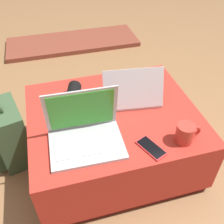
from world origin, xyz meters
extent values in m
plane|color=olive|center=(0.00, 0.00, 0.00)|extent=(14.00, 14.00, 0.00)
cube|color=maroon|center=(0.00, 0.00, 0.03)|extent=(0.89, 0.76, 0.05)
cube|color=#B22D23|center=(0.00, 0.00, 0.22)|extent=(0.93, 0.79, 0.33)
cube|color=#B7B7BC|center=(-0.19, -0.20, 0.39)|extent=(0.36, 0.27, 0.02)
cube|color=#B2B2B7|center=(-0.19, -0.21, 0.40)|extent=(0.31, 0.15, 0.00)
cube|color=#B7B7BC|center=(-0.18, -0.09, 0.52)|extent=(0.35, 0.06, 0.25)
cube|color=green|center=(-0.18, -0.10, 0.52)|extent=(0.31, 0.05, 0.22)
cube|color=silver|center=(0.13, 0.10, 0.39)|extent=(0.35, 0.26, 0.02)
cube|color=#232328|center=(0.13, 0.10, 0.40)|extent=(0.30, 0.16, 0.00)
cube|color=silver|center=(0.12, 0.02, 0.51)|extent=(0.34, 0.12, 0.21)
cube|color=black|center=(0.12, 0.03, 0.50)|extent=(0.30, 0.10, 0.19)
cube|color=red|center=(0.10, -0.30, 0.39)|extent=(0.12, 0.17, 0.01)
cube|color=black|center=(0.10, -0.30, 0.39)|extent=(0.11, 0.15, 0.00)
cube|color=#385133|center=(-0.60, 0.18, 0.20)|extent=(0.23, 0.32, 0.39)
torus|color=#385133|center=(-0.60, 0.18, 0.41)|extent=(0.04, 0.09, 0.09)
cylinder|color=black|center=(-0.20, 0.15, 0.42)|extent=(0.13, 0.23, 0.08)
cube|color=#350D0D|center=(-0.20, 0.15, 0.42)|extent=(0.12, 0.10, 0.02)
cylinder|color=red|center=(0.28, -0.29, 0.43)|extent=(0.09, 0.09, 0.10)
torus|color=red|center=(0.32, -0.29, 0.43)|extent=(0.07, 0.02, 0.07)
cube|color=brown|center=(0.00, 1.65, 0.02)|extent=(1.40, 0.50, 0.04)
camera|label=1|loc=(-0.30, -1.05, 1.34)|focal=42.00mm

